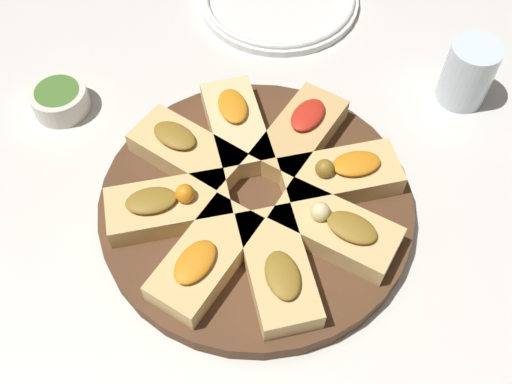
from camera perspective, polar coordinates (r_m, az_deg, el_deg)
name	(u,v)px	position (r m, az deg, el deg)	size (l,w,h in m)	color
ground_plane	(256,210)	(0.68, 0.00, -1.70)	(3.00, 3.00, 0.00)	silver
serving_board	(256,204)	(0.67, 0.00, -1.19)	(0.35, 0.35, 0.02)	#51331E
focaccia_slice_0	(186,151)	(0.68, -6.64, 3.91)	(0.09, 0.14, 0.04)	#DBB775
focaccia_slice_1	(168,206)	(0.64, -8.37, -1.36)	(0.12, 0.14, 0.04)	#DBB775
focaccia_slice_2	(205,258)	(0.61, -4.87, -6.32)	(0.14, 0.09, 0.04)	#DBB775
focaccia_slice_3	(278,269)	(0.60, 2.11, -7.38)	(0.14, 0.12, 0.04)	#DBB775
focaccia_slice_4	(336,229)	(0.63, 7.61, -3.51)	(0.08, 0.14, 0.04)	#DBB775
focaccia_slice_5	(341,175)	(0.66, 8.05, 1.62)	(0.12, 0.14, 0.04)	#DBB775
focaccia_slice_6	(300,133)	(0.70, 4.25, 5.62)	(0.14, 0.09, 0.04)	tan
focaccia_slice_7	(236,125)	(0.70, -1.92, 6.39)	(0.14, 0.12, 0.04)	#E5C689
water_glass	(468,73)	(0.80, 19.54, 10.63)	(0.06, 0.06, 0.08)	silver
dipping_bowl	(60,99)	(0.80, -18.19, 8.42)	(0.07, 0.07, 0.03)	silver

